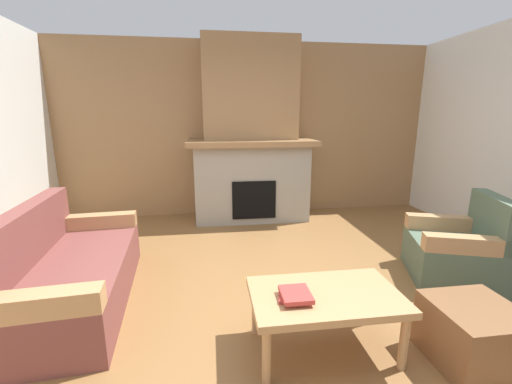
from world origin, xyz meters
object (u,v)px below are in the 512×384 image
couch (67,273)px  ottoman (474,335)px  coffee_table (325,300)px  fireplace (251,144)px  armchair (459,251)px

couch → ottoman: bearing=-20.8°
couch → ottoman: (2.89, -1.10, -0.09)m
couch → coffee_table: size_ratio=1.87×
fireplace → armchair: size_ratio=2.79×
couch → armchair: size_ratio=1.93×
armchair → coffee_table: (-1.65, -0.80, 0.08)m
coffee_table → ottoman: size_ratio=1.92×
couch → coffee_table: couch is taller
armchair → coffee_table: size_ratio=0.97×
couch → armchair: bearing=-0.8°
couch → ottoman: 3.09m
couch → ottoman: size_ratio=3.59×
ottoman → fireplace: bearing=107.3°
armchair → fireplace: bearing=127.7°
fireplace → ottoman: fireplace is taller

